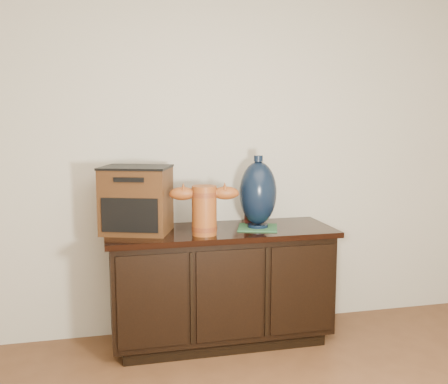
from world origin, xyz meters
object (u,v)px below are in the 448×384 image
object	(u,v)px
lamp_base	(258,193)
spray_can	(249,211)
terracotta_vessel	(204,207)
sideboard	(220,285)
tv_radio	(137,200)

from	to	relation	value
lamp_base	spray_can	size ratio (longest dim) A/B	2.53
terracotta_vessel	spray_can	xyz separation A→B (m)	(0.36, 0.26, -0.08)
sideboard	lamp_base	bearing A→B (deg)	-5.09
terracotta_vessel	lamp_base	size ratio (longest dim) A/B	0.92
sideboard	terracotta_vessel	distance (m)	0.57
spray_can	terracotta_vessel	bearing A→B (deg)	-144.36
tv_radio	lamp_base	xyz separation A→B (m)	(0.77, -0.06, 0.02)
lamp_base	spray_can	bearing A→B (deg)	96.92
terracotta_vessel	sideboard	bearing A→B (deg)	53.77
tv_radio	spray_can	bearing A→B (deg)	25.87
sideboard	spray_can	size ratio (longest dim) A/B	7.96
sideboard	lamp_base	world-z (taller)	lamp_base
lamp_base	spray_can	distance (m)	0.20
terracotta_vessel	spray_can	distance (m)	0.45
terracotta_vessel	lamp_base	bearing A→B (deg)	24.93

